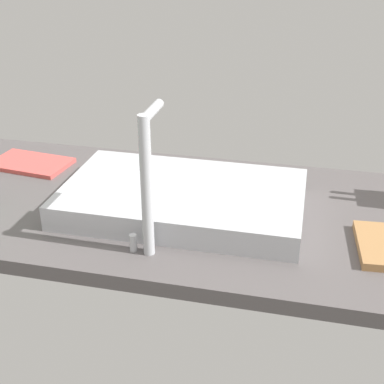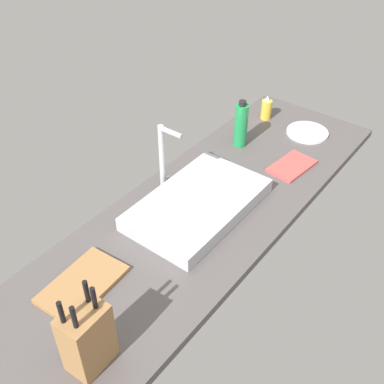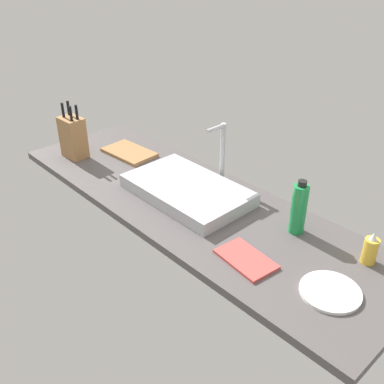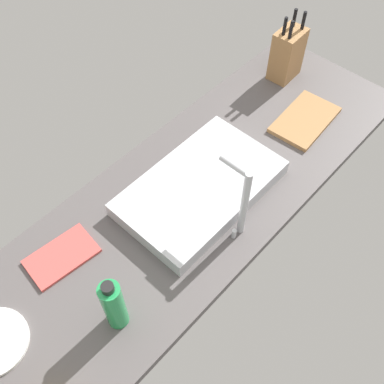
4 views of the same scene
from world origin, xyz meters
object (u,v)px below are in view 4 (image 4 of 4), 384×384
object	(u,v)px
sink_basin	(200,188)
dish_towel	(62,256)
water_bottle	(114,305)
cutting_board	(305,120)
knife_block	(287,54)
faucet	(242,199)

from	to	relation	value
sink_basin	dish_towel	xyz separation A→B (cm)	(49.36, -15.82, -2.42)
water_bottle	dish_towel	xyz separation A→B (cm)	(-1.45, -28.96, -10.30)
cutting_board	water_bottle	world-z (taller)	water_bottle
sink_basin	dish_towel	bearing A→B (deg)	-17.77
sink_basin	knife_block	world-z (taller)	knife_block
knife_block	water_bottle	bearing A→B (deg)	10.46
sink_basin	cutting_board	bearing A→B (deg)	172.60
sink_basin	faucet	size ratio (longest dim) A/B	1.87
sink_basin	water_bottle	bearing A→B (deg)	14.50
cutting_board	dish_towel	size ratio (longest dim) A/B	1.31
dish_towel	sink_basin	bearing A→B (deg)	162.23
sink_basin	faucet	distance (cm)	24.19
cutting_board	water_bottle	xyz separation A→B (cm)	(105.90, 5.99, 10.00)
faucet	dish_towel	distance (cm)	60.88
knife_block	dish_towel	bearing A→B (deg)	-2.78
knife_block	water_bottle	distance (cm)	126.44
faucet	cutting_board	bearing A→B (deg)	-168.07
sink_basin	knife_block	bearing A→B (deg)	-167.55
faucet	water_bottle	size ratio (longest dim) A/B	1.32
cutting_board	water_bottle	size ratio (longest dim) A/B	1.24
water_bottle	cutting_board	bearing A→B (deg)	-176.76
sink_basin	dish_towel	distance (cm)	51.89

